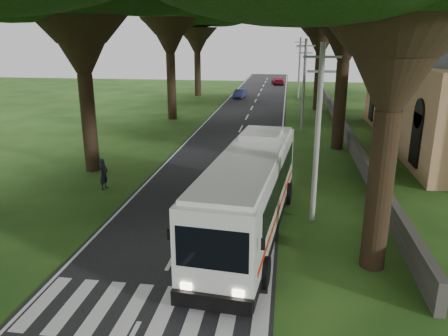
{
  "coord_description": "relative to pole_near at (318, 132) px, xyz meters",
  "views": [
    {
      "loc": [
        4.13,
        -13.19,
        8.28
      ],
      "look_at": [
        1.27,
        6.49,
        2.2
      ],
      "focal_mm": 35.0,
      "sensor_mm": 36.0,
      "label": 1
    }
  ],
  "objects": [
    {
      "name": "pedestrian",
      "position": [
        -11.32,
        2.69,
        -3.3
      ],
      "size": [
        0.49,
        0.69,
        1.76
      ],
      "primitive_type": "imported",
      "rotation": [
        0.0,
        0.0,
        1.45
      ],
      "color": "black",
      "rests_on": "ground"
    },
    {
      "name": "property_wall",
      "position": [
        3.5,
        18.0,
        -3.58
      ],
      "size": [
        0.35,
        50.0,
        1.2
      ],
      "primitive_type": "cube",
      "color": "#383533",
      "rests_on": "ground"
    },
    {
      "name": "ground",
      "position": [
        -5.5,
        -6.0,
        -4.18
      ],
      "size": [
        140.0,
        140.0,
        0.0
      ],
      "primitive_type": "plane",
      "color": "#1A3E11",
      "rests_on": "ground"
    },
    {
      "name": "distant_car_b",
      "position": [
        -7.84,
        40.26,
        -3.56
      ],
      "size": [
        1.64,
        3.69,
        1.18
      ],
      "primitive_type": "imported",
      "rotation": [
        0.0,
        0.0,
        -0.11
      ],
      "color": "navy",
      "rests_on": "road"
    },
    {
      "name": "distant_car_c",
      "position": [
        -3.17,
        58.16,
        -3.49
      ],
      "size": [
        2.47,
        4.75,
        1.32
      ],
      "primitive_type": "imported",
      "rotation": [
        0.0,
        0.0,
        3.28
      ],
      "color": "maroon",
      "rests_on": "road"
    },
    {
      "name": "pole_near",
      "position": [
        0.0,
        0.0,
        0.0
      ],
      "size": [
        1.6,
        0.24,
        8.0
      ],
      "color": "gray",
      "rests_on": "ground"
    },
    {
      "name": "road",
      "position": [
        -5.5,
        19.0,
        -4.17
      ],
      "size": [
        8.0,
        120.0,
        0.04
      ],
      "primitive_type": "cube",
      "color": "black",
      "rests_on": "ground"
    },
    {
      "name": "crosswalk",
      "position": [
        -5.5,
        -8.0,
        -4.18
      ],
      "size": [
        8.0,
        3.0,
        0.01
      ],
      "primitive_type": "cube",
      "color": "silver",
      "rests_on": "ground"
    },
    {
      "name": "pole_far",
      "position": [
        0.0,
        40.0,
        0.0
      ],
      "size": [
        1.6,
        0.24,
        8.0
      ],
      "color": "gray",
      "rests_on": "ground"
    },
    {
      "name": "coach_bus",
      "position": [
        -2.79,
        -1.79,
        -2.24
      ],
      "size": [
        3.74,
        12.4,
        3.6
      ],
      "rotation": [
        0.0,
        0.0,
        -0.1
      ],
      "color": "white",
      "rests_on": "ground"
    },
    {
      "name": "tree_r_far",
      "position": [
        3.0,
        50.0,
        9.0
      ],
      "size": [
        15.8,
        15.8,
        16.64
      ],
      "color": "black",
      "rests_on": "ground"
    },
    {
      "name": "tree_l_far",
      "position": [
        -14.0,
        42.0,
        7.67
      ],
      "size": [
        13.37,
        13.37,
        14.86
      ],
      "color": "black",
      "rests_on": "ground"
    },
    {
      "name": "pole_mid",
      "position": [
        0.0,
        20.0,
        0.0
      ],
      "size": [
        1.6,
        0.24,
        8.0
      ],
      "color": "gray",
      "rests_on": "ground"
    }
  ]
}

